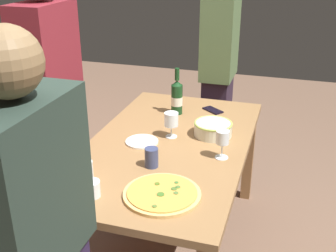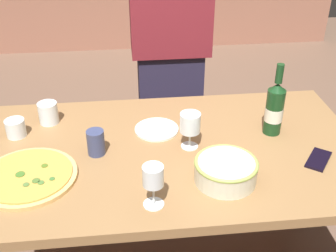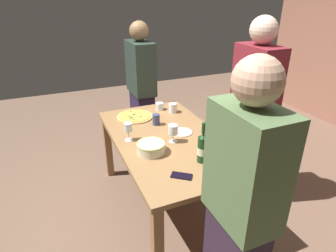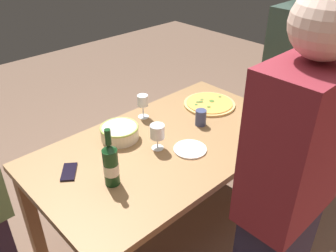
% 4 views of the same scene
% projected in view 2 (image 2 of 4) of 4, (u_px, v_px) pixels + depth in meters
% --- Properties ---
extents(dining_table, '(1.60, 0.90, 0.75)m').
position_uv_depth(dining_table, '(168.00, 167.00, 1.78)').
color(dining_table, olive).
rests_on(dining_table, ground).
extents(pizza, '(0.36, 0.36, 0.02)m').
position_uv_depth(pizza, '(28.00, 176.00, 1.56)').
color(pizza, '#E4B167').
rests_on(pizza, dining_table).
extents(serving_bowl, '(0.23, 0.23, 0.08)m').
position_uv_depth(serving_bowl, '(226.00, 170.00, 1.53)').
color(serving_bowl, beige).
rests_on(serving_bowl, dining_table).
extents(wine_bottle, '(0.08, 0.08, 0.31)m').
position_uv_depth(wine_bottle, '(275.00, 108.00, 1.78)').
color(wine_bottle, '#153C1B').
rests_on(wine_bottle, dining_table).
extents(wine_glass_near_pizza, '(0.07, 0.07, 0.16)m').
position_uv_depth(wine_glass_near_pizza, '(153.00, 178.00, 1.38)').
color(wine_glass_near_pizza, white).
rests_on(wine_glass_near_pizza, dining_table).
extents(wine_glass_by_bottle, '(0.08, 0.08, 0.15)m').
position_uv_depth(wine_glass_by_bottle, '(190.00, 124.00, 1.69)').
color(wine_glass_by_bottle, white).
rests_on(wine_glass_by_bottle, dining_table).
extents(cup_amber, '(0.08, 0.08, 0.08)m').
position_uv_depth(cup_amber, '(16.00, 128.00, 1.79)').
color(cup_amber, white).
rests_on(cup_amber, dining_table).
extents(cup_ceramic, '(0.09, 0.09, 0.10)m').
position_uv_depth(cup_ceramic, '(48.00, 113.00, 1.88)').
color(cup_ceramic, white).
rests_on(cup_ceramic, dining_table).
extents(cup_spare, '(0.07, 0.07, 0.10)m').
position_uv_depth(cup_spare, '(96.00, 142.00, 1.68)').
color(cup_spare, '#384168').
rests_on(cup_spare, dining_table).
extents(side_plate, '(0.19, 0.19, 0.01)m').
position_uv_depth(side_plate, '(157.00, 129.00, 1.85)').
color(side_plate, white).
rests_on(side_plate, dining_table).
extents(cell_phone, '(0.14, 0.16, 0.01)m').
position_uv_depth(cell_phone, '(318.00, 159.00, 1.66)').
color(cell_phone, black).
rests_on(cell_phone, dining_table).
extents(person_host, '(0.43, 0.24, 1.73)m').
position_uv_depth(person_host, '(170.00, 46.00, 2.35)').
color(person_host, '#252139').
rests_on(person_host, ground).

